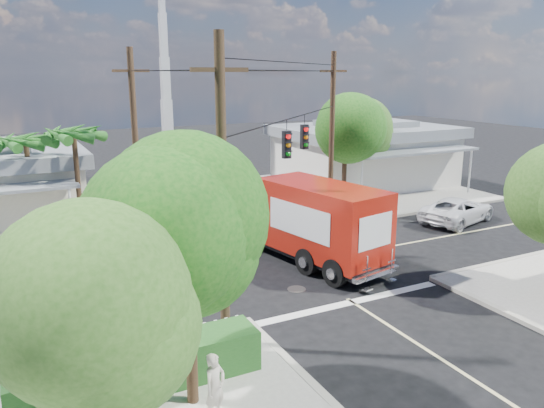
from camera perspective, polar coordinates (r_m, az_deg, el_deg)
ground at (r=22.70m, az=2.31°, el=-6.49°), size 120.00×120.00×0.00m
sidewalk_ne at (r=37.17m, az=8.77°, el=1.60°), size 14.12×14.12×0.14m
sidewalk_nw at (r=30.44m, az=-26.82°, el=-2.54°), size 14.12×14.12×0.14m
road_markings at (r=21.51m, az=4.24°, el=-7.69°), size 32.00×32.00×0.01m
building_ne at (r=38.57m, az=9.92°, el=5.40°), size 11.80×10.20×4.50m
radio_tower at (r=40.12m, az=-11.28°, el=10.44°), size 0.80×0.80×17.00m
tree_sw_front at (r=12.07m, az=-9.08°, el=-3.57°), size 3.88×3.78×6.03m
tree_sw_back at (r=9.44m, az=-18.93°, el=-12.14°), size 3.56×3.42×5.41m
tree_ne_front at (r=31.00m, az=7.99°, el=7.98°), size 4.21×4.14×6.66m
tree_ne_back at (r=34.35m, az=9.44°, el=7.53°), size 3.77×3.66×5.82m
palm_nw_front at (r=26.35m, az=-20.54°, el=6.80°), size 3.01×3.08×5.59m
palm_nw_back at (r=27.74m, az=-24.96°, el=5.93°), size 3.01×3.08×5.19m
utility_poles at (r=22.24m, az=-3.19°, el=5.53°), size 12.00×10.68×9.00m
picket_fence at (r=15.06m, az=-13.96°, el=-15.27°), size 5.94×0.06×1.00m
hedge_sw at (r=14.34m, az=-14.00°, el=-16.83°), size 6.20×1.20×1.10m
vending_boxes at (r=30.84m, az=7.24°, el=0.28°), size 1.90×0.50×1.10m
delivery_truck at (r=22.61m, az=4.03°, el=-1.88°), size 3.93×8.35×3.48m
parked_car at (r=30.40m, az=19.33°, el=-0.61°), size 5.43×3.61×1.38m
pedestrian at (r=12.82m, az=-6.15°, el=-19.03°), size 0.72×0.64×1.66m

